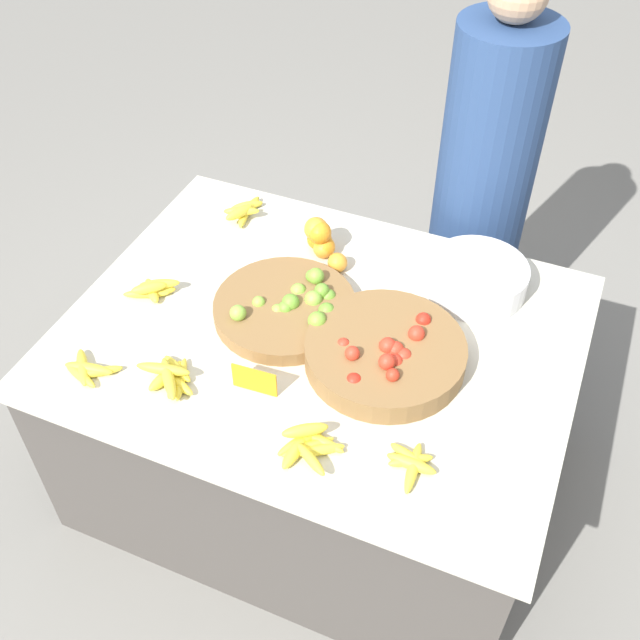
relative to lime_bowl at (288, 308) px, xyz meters
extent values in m
plane|color=gray|center=(0.12, -0.03, -0.73)|extent=(12.00, 12.00, 0.00)
cube|color=#4C4742|center=(0.12, -0.03, -0.38)|extent=(1.44, 1.12, 0.69)
cube|color=beige|center=(0.12, -0.03, -0.03)|extent=(1.51, 1.17, 0.01)
cylinder|color=olive|center=(-0.01, 0.00, 0.00)|extent=(0.44, 0.44, 0.05)
sphere|color=#89BC42|center=(0.00, 0.07, 0.01)|extent=(0.05, 0.05, 0.05)
sphere|color=#6BA333|center=(0.03, 0.13, 0.03)|extent=(0.04, 0.04, 0.04)
sphere|color=#6BA333|center=(0.08, 0.08, 0.03)|extent=(0.05, 0.05, 0.05)
sphere|color=#6BA333|center=(0.10, 0.08, 0.01)|extent=(0.05, 0.05, 0.05)
sphere|color=#6BA333|center=(0.12, -0.04, 0.04)|extent=(0.04, 0.04, 0.04)
sphere|color=#6BA333|center=(0.01, 0.00, 0.02)|extent=(0.05, 0.05, 0.05)
sphere|color=#7AB238|center=(0.12, -0.05, 0.04)|extent=(0.06, 0.06, 0.06)
sphere|color=#89BC42|center=(0.07, 0.04, 0.02)|extent=(0.06, 0.06, 0.06)
sphere|color=#7AB238|center=(0.04, 0.13, 0.04)|extent=(0.05, 0.05, 0.05)
sphere|color=#89BC42|center=(-0.02, -0.03, 0.01)|extent=(0.04, 0.04, 0.04)
sphere|color=#7AB238|center=(0.06, -0.08, -0.01)|extent=(0.04, 0.04, 0.04)
sphere|color=#89BC42|center=(-0.11, -0.11, 0.04)|extent=(0.05, 0.05, 0.05)
sphere|color=#89BC42|center=(-0.08, -0.03, 0.02)|extent=(0.04, 0.04, 0.04)
sphere|color=#6BA333|center=(0.01, 0.00, 0.02)|extent=(0.04, 0.04, 0.04)
sphere|color=#6BA333|center=(0.13, 0.00, 0.03)|extent=(0.05, 0.05, 0.05)
sphere|color=#6BA333|center=(0.00, -0.02, 0.02)|extent=(0.05, 0.05, 0.05)
cylinder|color=olive|center=(0.34, -0.07, 0.01)|extent=(0.46, 0.46, 0.07)
sphere|color=red|center=(0.33, -0.08, 0.01)|extent=(0.05, 0.05, 0.05)
sphere|color=red|center=(0.34, -0.07, 0.03)|extent=(0.05, 0.05, 0.05)
sphere|color=red|center=(0.42, -0.17, 0.01)|extent=(0.05, 0.05, 0.05)
sphere|color=red|center=(0.37, -0.15, 0.06)|extent=(0.05, 0.05, 0.05)
sphere|color=red|center=(0.31, -0.12, 0.01)|extent=(0.05, 0.05, 0.05)
sphere|color=red|center=(0.25, -0.19, 0.02)|extent=(0.04, 0.04, 0.04)
sphere|color=red|center=(0.22, -0.11, 0.03)|extent=(0.04, 0.04, 0.04)
sphere|color=red|center=(0.39, -0.08, 0.03)|extent=(0.05, 0.05, 0.05)
sphere|color=red|center=(0.27, -0.07, -0.01)|extent=(0.04, 0.04, 0.04)
sphere|color=red|center=(0.30, -0.22, 0.03)|extent=(0.05, 0.05, 0.05)
sphere|color=red|center=(0.39, -0.18, 0.05)|extent=(0.04, 0.04, 0.04)
sphere|color=red|center=(0.37, -0.08, 0.04)|extent=(0.05, 0.05, 0.05)
sphere|color=red|center=(0.34, -0.08, 0.05)|extent=(0.05, 0.05, 0.05)
sphere|color=red|center=(0.34, -0.08, 0.02)|extent=(0.04, 0.04, 0.04)
sphere|color=red|center=(0.40, 0.00, 0.05)|extent=(0.05, 0.05, 0.05)
sphere|color=red|center=(0.40, 0.07, 0.04)|extent=(0.05, 0.05, 0.05)
sphere|color=red|center=(0.38, -0.12, 0.03)|extent=(0.05, 0.05, 0.05)
sphere|color=red|center=(0.27, -0.15, 0.06)|extent=(0.04, 0.04, 0.04)
sphere|color=orange|center=(-0.01, 0.30, 0.00)|extent=(0.07, 0.07, 0.07)
sphere|color=orange|center=(0.06, 0.25, 0.00)|extent=(0.06, 0.06, 0.06)
sphere|color=orange|center=(-0.01, 0.30, 0.01)|extent=(0.07, 0.07, 0.07)
sphere|color=orange|center=(-0.03, 0.33, 0.01)|extent=(0.08, 0.08, 0.08)
sphere|color=orange|center=(-0.04, 0.33, 0.01)|extent=(0.07, 0.07, 0.07)
sphere|color=orange|center=(-0.02, 0.30, 0.06)|extent=(0.08, 0.08, 0.08)
sphere|color=orange|center=(-0.04, 0.31, 0.07)|extent=(0.08, 0.08, 0.08)
cylinder|color=silver|center=(0.50, 0.34, 0.02)|extent=(0.31, 0.31, 0.09)
cube|color=orange|center=(0.04, -0.31, 0.01)|extent=(0.13, 0.01, 0.09)
ellipsoid|color=yellow|center=(-0.17, -0.38, -0.01)|extent=(0.15, 0.08, 0.03)
ellipsoid|color=yellow|center=(-0.19, -0.34, -0.01)|extent=(0.13, 0.08, 0.03)
ellipsoid|color=yellow|center=(-0.20, -0.38, -0.01)|extent=(0.07, 0.12, 0.03)
ellipsoid|color=yellow|center=(-0.18, -0.37, -0.02)|extent=(0.07, 0.14, 0.03)
ellipsoid|color=yellow|center=(-0.16, -0.37, -0.02)|extent=(0.08, 0.16, 0.03)
ellipsoid|color=yellow|center=(-0.18, -0.40, 0.01)|extent=(0.13, 0.14, 0.03)
ellipsoid|color=yellow|center=(-0.21, -0.37, 0.01)|extent=(0.16, 0.06, 0.03)
ellipsoid|color=yellow|center=(-0.44, -0.10, -0.01)|extent=(0.14, 0.09, 0.03)
ellipsoid|color=yellow|center=(-0.43, -0.09, -0.01)|extent=(0.11, 0.11, 0.03)
ellipsoid|color=yellow|center=(-0.41, -0.08, -0.01)|extent=(0.11, 0.09, 0.03)
ellipsoid|color=yellow|center=(-0.42, -0.10, 0.02)|extent=(0.11, 0.10, 0.03)
ellipsoid|color=yellow|center=(-0.41, -0.07, 0.01)|extent=(0.12, 0.09, 0.03)
ellipsoid|color=yellow|center=(-0.35, 0.42, -0.01)|extent=(0.03, 0.15, 0.03)
ellipsoid|color=yellow|center=(-0.36, 0.43, -0.01)|extent=(0.11, 0.10, 0.03)
ellipsoid|color=yellow|center=(-0.35, 0.39, -0.01)|extent=(0.07, 0.15, 0.03)
ellipsoid|color=yellow|center=(-0.35, 0.35, 0.02)|extent=(0.08, 0.12, 0.04)
ellipsoid|color=yellow|center=(-0.35, 0.37, 0.01)|extent=(0.13, 0.08, 0.03)
ellipsoid|color=yellow|center=(-0.42, -0.43, -0.01)|extent=(0.15, 0.06, 0.03)
ellipsoid|color=yellow|center=(-0.44, -0.44, -0.01)|extent=(0.12, 0.13, 0.03)
ellipsoid|color=yellow|center=(-0.39, -0.43, -0.02)|extent=(0.12, 0.10, 0.03)
ellipsoid|color=yellow|center=(-0.43, -0.46, -0.02)|extent=(0.13, 0.07, 0.03)
ellipsoid|color=yellow|center=(0.51, -0.38, -0.01)|extent=(0.11, 0.09, 0.03)
ellipsoid|color=yellow|center=(0.52, -0.39, -0.01)|extent=(0.13, 0.04, 0.03)
ellipsoid|color=yellow|center=(0.51, -0.37, -0.01)|extent=(0.13, 0.07, 0.03)
ellipsoid|color=yellow|center=(0.53, -0.39, -0.01)|extent=(0.04, 0.16, 0.03)
ellipsoid|color=yellow|center=(0.26, -0.44, -0.02)|extent=(0.12, 0.12, 0.03)
ellipsoid|color=yellow|center=(0.23, -0.46, -0.01)|extent=(0.04, 0.13, 0.03)
ellipsoid|color=yellow|center=(0.27, -0.41, -0.01)|extent=(0.15, 0.05, 0.03)
ellipsoid|color=yellow|center=(0.24, -0.43, -0.01)|extent=(0.10, 0.14, 0.03)
ellipsoid|color=yellow|center=(0.29, -0.44, -0.01)|extent=(0.12, 0.10, 0.03)
ellipsoid|color=yellow|center=(0.24, -0.41, 0.02)|extent=(0.12, 0.10, 0.03)
ellipsoid|color=yellow|center=(0.29, -0.48, 0.01)|extent=(0.11, 0.08, 0.03)
cylinder|color=navy|center=(0.40, 0.80, -0.05)|extent=(0.34, 0.34, 1.36)
camera|label=1|loc=(0.73, -1.48, 1.57)|focal=42.00mm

